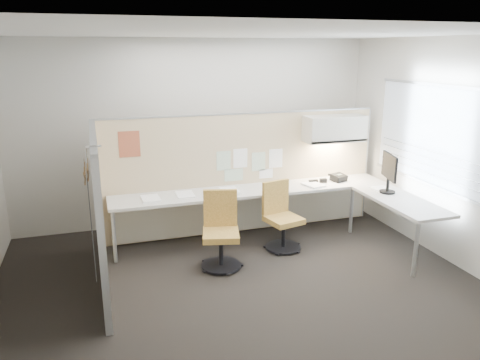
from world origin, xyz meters
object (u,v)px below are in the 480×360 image
object	(u,v)px
desk	(279,199)
chair_right	(281,218)
monitor	(389,171)
chair_left	(221,233)
phone	(338,178)

from	to	relation	value
desk	chair_right	world-z (taller)	chair_right
monitor	chair_left	bearing A→B (deg)	106.09
desk	chair_right	xyz separation A→B (m)	(-0.09, -0.31, -0.18)
chair_left	chair_right	size ratio (longest dim) A/B	1.04
chair_left	monitor	xyz separation A→B (m)	(2.38, 0.02, 0.60)
desk	chair_left	world-z (taller)	chair_left
desk	chair_right	bearing A→B (deg)	-106.30
chair_left	phone	size ratio (longest dim) A/B	3.68
monitor	phone	size ratio (longest dim) A/B	2.12
chair_right	desk	bearing A→B (deg)	60.23
chair_left	chair_right	world-z (taller)	chair_left
desk	phone	bearing A→B (deg)	8.81
chair_right	monitor	distance (m)	1.61
desk	chair_right	distance (m)	0.37
desk	monitor	xyz separation A→B (m)	(1.37, -0.58, 0.44)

